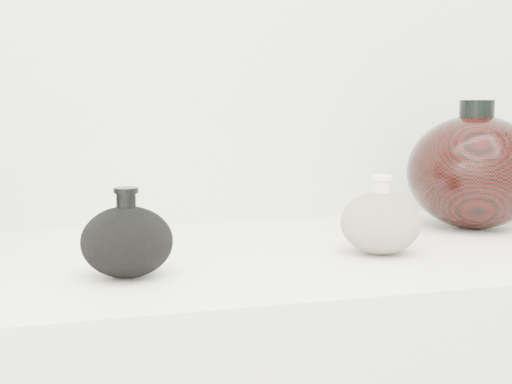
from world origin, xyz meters
name	(u,v)px	position (x,y,z in m)	size (l,w,h in m)	color
black_gourd_vase	(127,241)	(-0.13, 0.86, 0.94)	(0.12, 0.12, 0.10)	black
cream_gourd_vase	(381,222)	(0.20, 0.89, 0.94)	(0.13, 0.13, 0.10)	beige
right_round_pot	(475,171)	(0.44, 1.03, 0.99)	(0.26, 0.26, 0.20)	black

